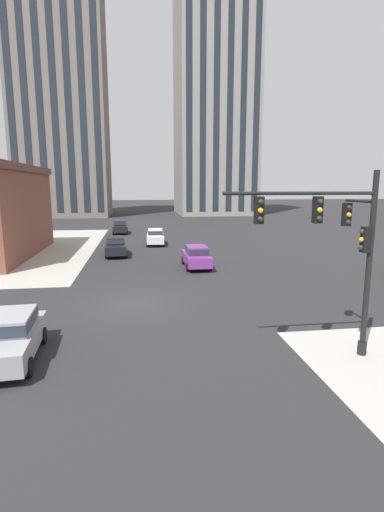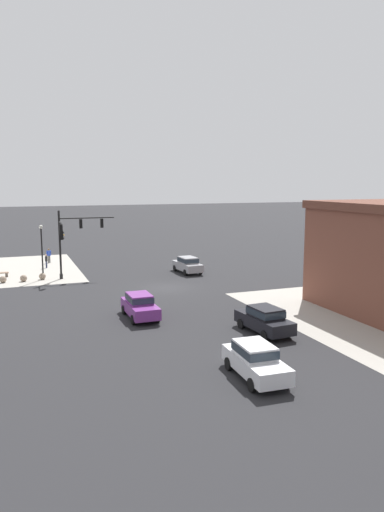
{
  "view_description": "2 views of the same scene",
  "coord_description": "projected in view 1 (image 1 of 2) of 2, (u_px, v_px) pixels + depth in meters",
  "views": [
    {
      "loc": [
        0.27,
        -19.66,
        6.11
      ],
      "look_at": [
        3.11,
        0.37,
        2.42
      ],
      "focal_mm": 26.76,
      "sensor_mm": 36.0,
      "label": 1
    },
    {
      "loc": [
        12.74,
        40.35,
        9.33
      ],
      "look_at": [
        -0.63,
        4.96,
        3.55
      ],
      "focal_mm": 33.91,
      "sensor_mm": 36.0,
      "label": 2
    }
  ],
  "objects": [
    {
      "name": "ground_plane",
      "position": [
        135.0,
        304.0,
        20.2
      ],
      "size": [
        320.0,
        320.0,
        0.0
      ],
      "primitive_type": "plane",
      "color": "#262628"
    },
    {
      "name": "traffic_signal_main",
      "position": [
        341.0,
        241.0,
        13.39
      ],
      "size": [
        5.49,
        2.09,
        6.66
      ],
      "color": "black",
      "rests_on": "ground"
    },
    {
      "name": "car_main_southbound_near",
      "position": [
        115.0,
        245.0,
        34.1
      ],
      "size": [
        2.15,
        4.52,
        1.68
      ],
      "color": "black",
      "rests_on": "ground"
    },
    {
      "name": "car_main_southbound_far",
      "position": [
        196.0,
        256.0,
        29.05
      ],
      "size": [
        1.9,
        4.4,
        1.68
      ],
      "color": "#7A3389",
      "rests_on": "ground"
    },
    {
      "name": "car_cross_eastbound",
      "position": [
        10.0,
        335.0,
        13.51
      ],
      "size": [
        2.11,
        4.51,
        1.68
      ],
      "color": "#99999E",
      "rests_on": "ground"
    },
    {
      "name": "car_cross_westbound",
      "position": [
        120.0,
        227.0,
        50.22
      ],
      "size": [
        1.93,
        4.42,
        1.68
      ],
      "color": "black",
      "rests_on": "ground"
    },
    {
      "name": "car_main_mid",
      "position": [
        155.0,
        236.0,
        40.48
      ],
      "size": [
        2.03,
        4.47,
        1.68
      ],
      "color": "silver",
      "rests_on": "ground"
    },
    {
      "name": "residential_tower_skyline_right",
      "position": [
        215.0,
        81.0,
        82.69
      ],
      "size": [
        16.66,
        18.55,
        57.3
      ],
      "color": "gray",
      "rests_on": "ground"
    },
    {
      "name": "residential_tower_skyline_left",
      "position": [
        59.0,
        56.0,
        75.25
      ],
      "size": [
        18.08,
        15.51,
        62.99
      ],
      "color": "#70665B",
      "rests_on": "ground"
    }
  ]
}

